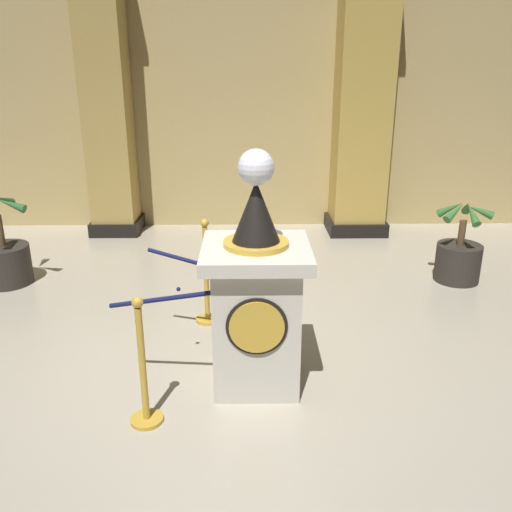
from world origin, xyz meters
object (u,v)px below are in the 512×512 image
object	(u,v)px
stanchion_near	(207,286)
potted_palm_left	(5,259)
stanchion_far	(144,381)
potted_palm_right	(459,257)
pedestal_clock	(256,299)

from	to	relation	value
stanchion_near	potted_palm_left	xyz separation A→B (m)	(-2.44, 1.04, -0.08)
stanchion_far	stanchion_near	bearing A→B (deg)	78.34
potted_palm_left	potted_palm_right	bearing A→B (deg)	-0.01
stanchion_far	potted_palm_right	xyz separation A→B (m)	(3.25, 2.66, -0.04)
potted_palm_left	stanchion_near	bearing A→B (deg)	-23.03
potted_palm_left	pedestal_clock	bearing A→B (deg)	-36.25
stanchion_near	potted_palm_left	distance (m)	2.65
potted_palm_right	stanchion_far	bearing A→B (deg)	-140.72
stanchion_far	potted_palm_left	xyz separation A→B (m)	(-2.10, 2.66, -0.05)
pedestal_clock	potted_palm_left	bearing A→B (deg)	143.75
pedestal_clock	stanchion_far	distance (m)	1.04
stanchion_near	pedestal_clock	bearing A→B (deg)	-66.71
pedestal_clock	stanchion_near	size ratio (longest dim) A/B	1.77
stanchion_near	potted_palm_right	world-z (taller)	stanchion_near
stanchion_far	potted_palm_right	world-z (taller)	potted_palm_right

